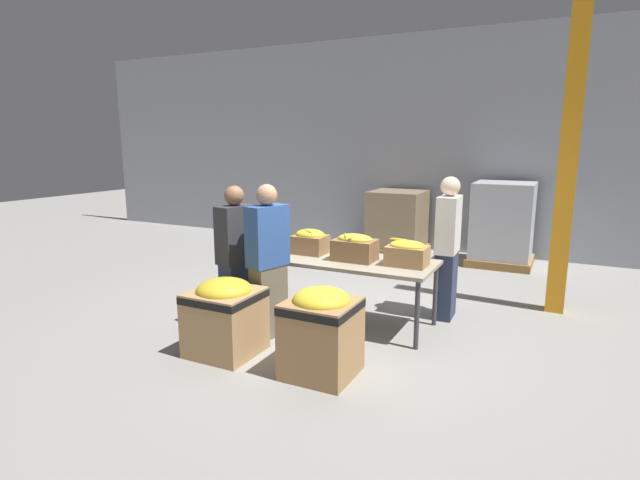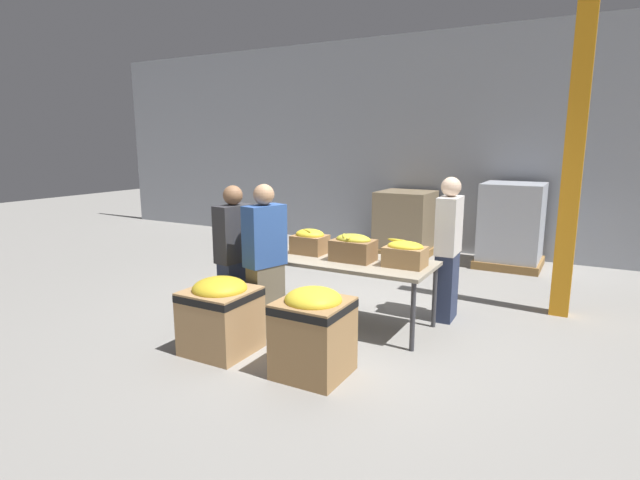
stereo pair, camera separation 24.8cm
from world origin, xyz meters
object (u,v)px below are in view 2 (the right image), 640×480
(sorting_table, at_px, (330,262))
(banana_box_3, at_px, (405,253))
(support_pillar, at_px, (575,146))
(pallet_stack_1, at_px, (511,226))
(banana_box_1, at_px, (310,241))
(donation_bin_0, at_px, (221,313))
(volunteer_1, at_px, (265,262))
(volunteer_0, at_px, (448,250))
(donation_bin_1, at_px, (313,329))
(banana_box_2, at_px, (353,247))
(banana_box_0, at_px, (267,238))
(volunteer_2, at_px, (235,258))
(pallet_stack_0, at_px, (405,223))

(sorting_table, relative_size, banana_box_3, 5.22)
(support_pillar, relative_size, pallet_stack_1, 2.89)
(banana_box_1, height_order, donation_bin_0, banana_box_1)
(banana_box_1, xyz_separation_m, support_pillar, (2.64, 1.45, 1.10))
(banana_box_1, xyz_separation_m, volunteer_1, (-0.08, -0.80, -0.09))
(banana_box_3, relative_size, volunteer_0, 0.27)
(banana_box_1, relative_size, donation_bin_1, 0.48)
(banana_box_3, xyz_separation_m, donation_bin_0, (-1.42, -1.31, -0.49))
(sorting_table, distance_m, banana_box_2, 0.36)
(banana_box_0, height_order, volunteer_1, volunteer_1)
(volunteer_1, xyz_separation_m, volunteer_2, (-0.44, 0.05, -0.02))
(volunteer_0, height_order, volunteer_1, volunteer_0)
(banana_box_2, relative_size, donation_bin_0, 0.61)
(pallet_stack_0, bearing_deg, support_pillar, -39.29)
(volunteer_0, distance_m, donation_bin_1, 2.13)
(banana_box_0, relative_size, donation_bin_1, 0.49)
(volunteer_1, xyz_separation_m, donation_bin_0, (-0.15, -0.56, -0.41))
(sorting_table, relative_size, banana_box_0, 5.96)
(banana_box_1, distance_m, support_pillar, 3.20)
(volunteer_0, bearing_deg, pallet_stack_1, 172.97)
(donation_bin_1, bearing_deg, volunteer_2, 155.47)
(banana_box_0, distance_m, support_pillar, 3.73)
(sorting_table, xyz_separation_m, banana_box_0, (-0.92, 0.07, 0.18))
(banana_box_0, xyz_separation_m, pallet_stack_1, (2.34, 3.64, -0.20))
(donation_bin_1, bearing_deg, banana_box_3, 74.23)
(volunteer_1, distance_m, donation_bin_0, 0.71)
(volunteer_0, height_order, donation_bin_0, volunteer_0)
(sorting_table, xyz_separation_m, banana_box_2, (0.30, -0.02, 0.20))
(pallet_stack_1, bearing_deg, banana_box_3, -98.25)
(sorting_table, relative_size, volunteer_1, 1.45)
(banana_box_3, relative_size, support_pillar, 0.11)
(volunteer_1, bearing_deg, pallet_stack_1, -5.68)
(support_pillar, bearing_deg, sorting_table, -146.69)
(sorting_table, height_order, banana_box_3, banana_box_3)
(banana_box_2, bearing_deg, banana_box_3, 2.96)
(sorting_table, relative_size, pallet_stack_0, 2.04)
(volunteer_0, height_order, support_pillar, support_pillar)
(banana_box_1, height_order, pallet_stack_1, pallet_stack_1)
(donation_bin_1, distance_m, pallet_stack_1, 5.10)
(banana_box_0, distance_m, donation_bin_1, 2.03)
(donation_bin_1, height_order, pallet_stack_0, pallet_stack_0)
(donation_bin_0, relative_size, support_pillar, 0.19)
(volunteer_0, relative_size, donation_bin_1, 2.07)
(volunteer_0, relative_size, volunteer_2, 1.05)
(banana_box_3, bearing_deg, volunteer_0, 67.96)
(banana_box_0, relative_size, pallet_stack_0, 0.34)
(sorting_table, height_order, volunteer_2, volunteer_2)
(banana_box_0, height_order, banana_box_3, banana_box_3)
(volunteer_0, bearing_deg, volunteer_1, -49.41)
(banana_box_1, xyz_separation_m, donation_bin_0, (-0.22, -1.37, -0.50))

